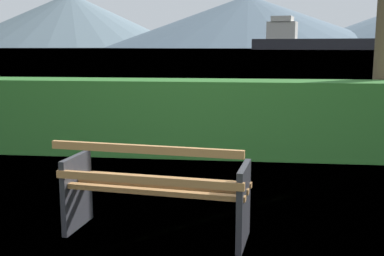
# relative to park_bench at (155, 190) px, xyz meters

# --- Properties ---
(ground_plane) EXTENTS (1400.00, 1400.00, 0.00)m
(ground_plane) POSITION_rel_park_bench_xyz_m (0.01, 0.06, -0.42)
(ground_plane) COLOR olive
(water_surface) EXTENTS (620.00, 620.00, 0.00)m
(water_surface) POSITION_rel_park_bench_xyz_m (0.01, 307.07, -0.42)
(water_surface) COLOR slate
(water_surface) RESTS_ON ground_plane
(park_bench) EXTENTS (1.66, 0.77, 0.87)m
(park_bench) POSITION_rel_park_bench_xyz_m (0.00, 0.00, 0.00)
(park_bench) COLOR #A0703F
(park_bench) RESTS_ON ground_plane
(hedge_row) EXTENTS (7.00, 0.79, 1.14)m
(hedge_row) POSITION_rel_park_bench_xyz_m (0.01, 3.24, 0.15)
(hedge_row) COLOR #2D6B28
(hedge_row) RESTS_ON ground_plane
(cargo_ship_large) EXTENTS (78.17, 28.26, 16.18)m
(cargo_ship_large) POSITION_rel_park_bench_xyz_m (35.80, 234.27, 4.10)
(cargo_ship_large) COLOR #232328
(cargo_ship_large) RESTS_ON water_surface
(distant_hills) EXTENTS (819.66, 404.37, 72.01)m
(distant_hills) POSITION_rel_park_bench_xyz_m (58.64, 555.62, 33.27)
(distant_hills) COLOR slate
(distant_hills) RESTS_ON ground_plane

